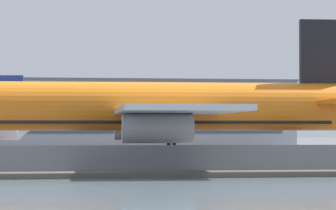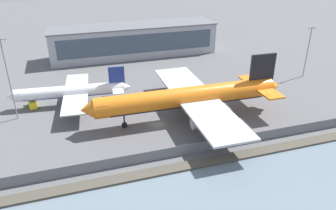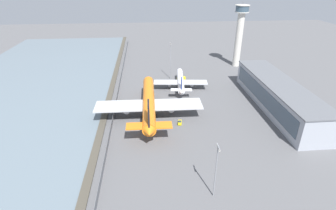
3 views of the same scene
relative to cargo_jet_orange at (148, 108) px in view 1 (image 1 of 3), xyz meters
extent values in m
plane|color=#565659|center=(-9.93, -0.68, -6.55)|extent=(500.00, 500.00, 0.00)
cube|color=#474238|center=(-9.93, -21.18, -6.30)|extent=(320.00, 3.00, 0.50)
cube|color=slate|center=(-9.93, -16.68, -5.20)|extent=(280.00, 0.08, 2.72)
cylinder|color=slate|center=(-9.93, -16.68, -5.20)|extent=(0.10, 0.10, 2.72)
cylinder|color=orange|center=(-0.83, 0.01, 0.24)|extent=(51.44, 6.42, 5.55)
cube|color=black|center=(-0.83, 0.01, -1.29)|extent=(43.72, 5.18, 1.00)
cube|color=#B7BABF|center=(1.52, -12.35, -0.45)|extent=(11.72, 24.84, 0.55)
cube|color=#B7BABF|center=(1.94, 12.29, -0.45)|extent=(11.72, 24.84, 0.55)
cylinder|color=#B7BABF|center=(0.02, -10.35, -2.26)|extent=(7.24, 3.17, 3.05)
cylinder|color=#B7BABF|center=(0.37, 10.35, -2.26)|extent=(7.24, 3.17, 3.05)
cube|color=black|center=(21.76, -0.37, 5.79)|extent=(7.71, 0.80, 9.43)
cube|color=orange|center=(21.84, 4.15, 0.66)|extent=(5.29, 9.12, 0.44)
cylinder|color=black|center=(2.71, -2.96, -4.16)|extent=(0.44, 0.44, 3.24)
cylinder|color=black|center=(2.71, -2.96, -5.78)|extent=(1.81, 1.28, 1.79)
cylinder|color=black|center=(2.81, 2.86, -4.16)|extent=(0.44, 0.44, 3.24)
cylinder|color=black|center=(2.81, 2.86, -5.78)|extent=(1.81, 1.28, 1.79)
cone|color=white|center=(-14.55, 17.51, -2.02)|extent=(2.72, 3.55, 3.33)
cube|color=navy|center=(-17.49, 17.81, 1.68)|extent=(4.86, 0.92, 6.29)
cube|color=white|center=(-17.77, 14.98, -1.75)|extent=(3.77, 5.97, 0.30)
cube|color=white|center=(-17.21, 20.63, -1.75)|extent=(3.77, 5.97, 0.30)
cube|color=yellow|center=(9.77, 13.52, -5.81)|extent=(3.44, 2.15, 1.11)
cube|color=#283847|center=(10.17, 13.45, -5.00)|extent=(1.33, 1.46, 0.50)
cylinder|color=black|center=(10.87, 14.01, -6.20)|extent=(0.73, 0.34, 0.70)
cylinder|color=black|center=(10.63, 12.67, -6.20)|extent=(0.73, 0.34, 0.70)
cylinder|color=black|center=(8.92, 14.37, -6.20)|extent=(0.73, 0.34, 0.70)
cylinder|color=black|center=(8.67, 13.03, -6.20)|extent=(0.73, 0.34, 0.70)
cube|color=#9EA3AD|center=(-2.06, 63.74, -0.07)|extent=(71.75, 16.12, 12.97)
cube|color=#3D4C5B|center=(-2.06, 55.60, 0.58)|extent=(66.01, 0.16, 7.78)
cube|color=#5B5E63|center=(-2.06, 63.74, 6.67)|extent=(72.35, 16.72, 0.50)
camera|label=1|loc=(-8.77, -90.57, -2.16)|focal=85.00mm
camera|label=2|loc=(-31.04, -76.62, 37.97)|focal=35.00mm
camera|label=3|loc=(110.04, -0.91, 54.41)|focal=28.00mm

